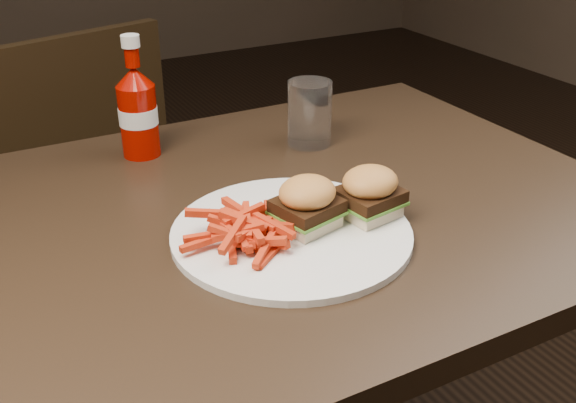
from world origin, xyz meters
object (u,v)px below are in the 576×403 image
chair_far (61,198)px  ketchup_bottle (139,123)px  plate (291,233)px  tumbler (310,115)px  dining_table (239,224)px

chair_far → ketchup_bottle: ketchup_bottle is taller
ketchup_bottle → plate: bearing=-75.8°
chair_far → tumbler: bearing=103.0°
dining_table → plate: bearing=-69.8°
dining_table → tumbler: (0.23, 0.18, 0.08)m
plate → ketchup_bottle: bearing=104.2°
dining_table → tumbler: bearing=38.8°
plate → ketchup_bottle: size_ratio=2.55×
chair_far → ketchup_bottle: (0.08, -0.55, 0.38)m
chair_far → tumbler: tumbler is taller
dining_table → chair_far: size_ratio=2.80×
ketchup_bottle → tumbler: (0.29, -0.10, -0.01)m
plate → ketchup_bottle: (-0.10, 0.38, 0.06)m
chair_far → dining_table: bearing=83.1°
dining_table → plate: 0.11m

